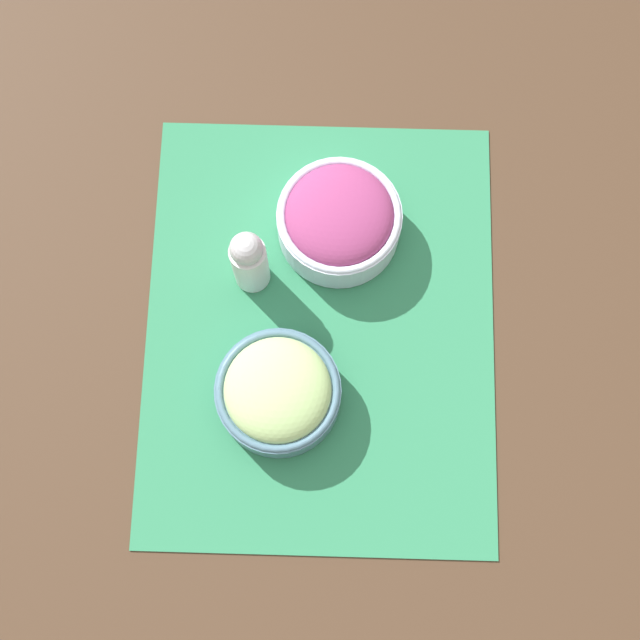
# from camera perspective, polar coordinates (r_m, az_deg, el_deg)

# --- Properties ---
(ground_plane) EXTENTS (3.00, 3.00, 0.00)m
(ground_plane) POSITION_cam_1_polar(r_m,az_deg,el_deg) (0.94, 0.00, -0.53)
(ground_plane) COLOR #422D1E
(placemat) EXTENTS (0.46, 0.36, 0.00)m
(placemat) POSITION_cam_1_polar(r_m,az_deg,el_deg) (0.94, 0.00, -0.50)
(placemat) COLOR #2D7A51
(placemat) RESTS_ON ground_plane
(onion_bowl) EXTENTS (0.13, 0.13, 0.07)m
(onion_bowl) POSITION_cam_1_polar(r_m,az_deg,el_deg) (0.93, 1.24, 6.44)
(onion_bowl) COLOR silver
(onion_bowl) RESTS_ON placemat
(cucumber_bowl) EXTENTS (0.13, 0.13, 0.06)m
(cucumber_bowl) POSITION_cam_1_polar(r_m,az_deg,el_deg) (0.89, -2.70, -4.61)
(cucumber_bowl) COLOR slate
(cucumber_bowl) RESTS_ON placemat
(pepper_shaker) EXTENTS (0.04, 0.04, 0.10)m
(pepper_shaker) POSITION_cam_1_polar(r_m,az_deg,el_deg) (0.90, -4.56, 3.82)
(pepper_shaker) COLOR silver
(pepper_shaker) RESTS_ON placemat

